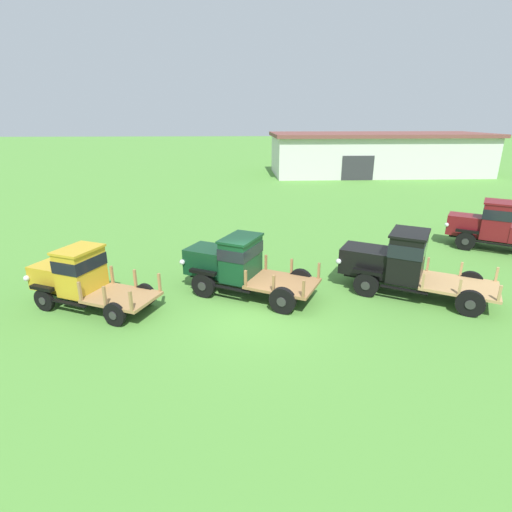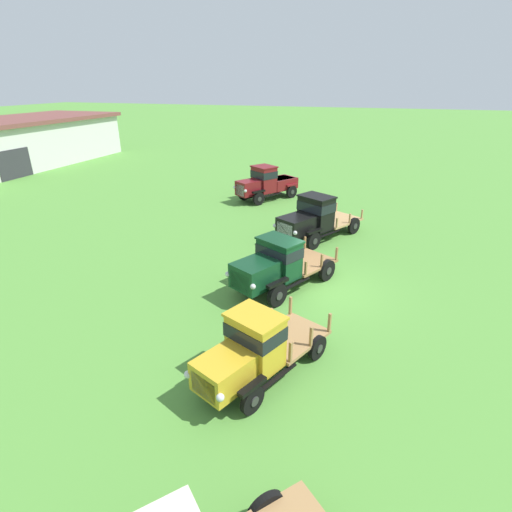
# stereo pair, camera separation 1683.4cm
# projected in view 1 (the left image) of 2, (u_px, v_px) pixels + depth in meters

# --- Properties ---
(ground_plane) EXTENTS (240.00, 240.00, 0.00)m
(ground_plane) POSITION_uv_depth(u_px,v_px,m) (257.00, 314.00, 13.03)
(ground_plane) COLOR #518E38
(farm_shed) EXTENTS (23.08, 9.08, 4.39)m
(farm_shed) POSITION_uv_depth(u_px,v_px,m) (378.00, 154.00, 43.48)
(farm_shed) COLOR silver
(farm_shed) RESTS_ON ground
(vintage_truck_second_in_line) EXTENTS (4.76, 3.18, 2.06)m
(vintage_truck_second_in_line) POSITION_uv_depth(u_px,v_px,m) (79.00, 276.00, 13.37)
(vintage_truck_second_in_line) COLOR black
(vintage_truck_second_in_line) RESTS_ON ground
(vintage_truck_midrow_center) EXTENTS (5.10, 3.74, 2.12)m
(vintage_truck_midrow_center) POSITION_uv_depth(u_px,v_px,m) (236.00, 263.00, 14.39)
(vintage_truck_midrow_center) COLOR black
(vintage_truck_midrow_center) RESTS_ON ground
(vintage_truck_far_side) EXTENTS (5.49, 4.15, 2.32)m
(vintage_truck_far_side) POSITION_uv_depth(u_px,v_px,m) (400.00, 261.00, 14.34)
(vintage_truck_far_side) COLOR black
(vintage_truck_far_side) RESTS_ON ground
(vintage_truck_back_of_row) EXTENTS (4.70, 3.80, 2.35)m
(vintage_truck_back_of_row) POSITION_uv_depth(u_px,v_px,m) (500.00, 226.00, 18.94)
(vintage_truck_back_of_row) COLOR black
(vintage_truck_back_of_row) RESTS_ON ground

